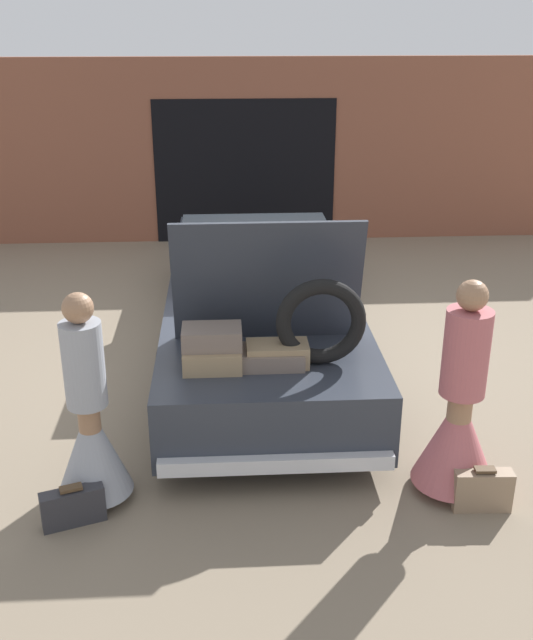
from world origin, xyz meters
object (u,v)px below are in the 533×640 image
object	(u,v)px
person_right	(458,420)
suitcase_beside_right_person	(482,490)
person_left	(90,430)
suitcase_beside_left_person	(73,507)
car	(258,299)

from	to	relation	value
person_right	suitcase_beside_right_person	bearing A→B (deg)	-164.94
person_left	person_right	distance (m)	2.72
suitcase_beside_left_person	suitcase_beside_right_person	xyz separation A→B (m)	(2.98, -0.01, 0.02)
person_left	suitcase_beside_left_person	distance (m)	0.55
person_right	suitcase_beside_left_person	distance (m)	2.89
person_left	suitcase_beside_right_person	size ratio (longest dim) A/B	3.83
person_left	person_right	bearing A→B (deg)	84.59
person_left	person_right	world-z (taller)	person_right
car	suitcase_beside_left_person	xyz separation A→B (m)	(-1.48, -2.95, -0.43)
car	person_left	size ratio (longest dim) A/B	3.28
suitcase_beside_left_person	person_right	bearing A→B (deg)	5.21
person_left	suitcase_beside_right_person	world-z (taller)	person_left
car	person_left	xyz separation A→B (m)	(-1.36, -2.66, 0.03)
suitcase_beside_right_person	person_right	bearing A→B (deg)	118.53
person_right	person_left	bearing A→B (deg)	75.77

